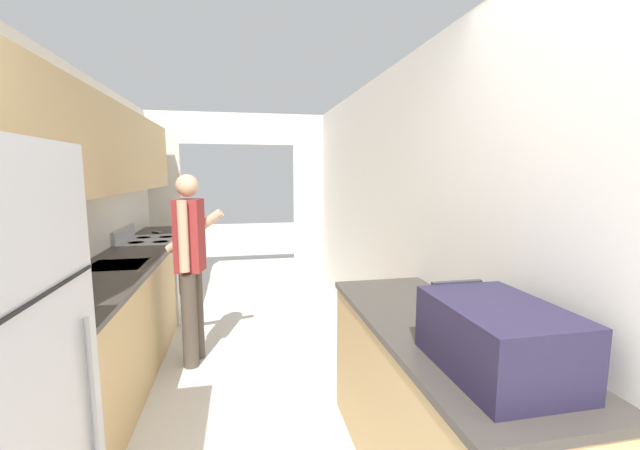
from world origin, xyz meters
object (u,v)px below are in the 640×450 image
at_px(range_oven, 154,278).
at_px(person, 191,264).
at_px(suitcase, 497,337).
at_px(knife, 156,232).

relative_size(range_oven, person, 0.64).
distance_m(range_oven, suitcase, 3.93).
height_order(person, knife, person).
bearing_deg(range_oven, knife, 96.28).
bearing_deg(knife, range_oven, -128.14).
xyz_separation_m(person, knife, (-0.62, 1.74, 0.03)).
distance_m(person, suitcase, 2.55).
height_order(suitcase, knife, suitcase).
bearing_deg(suitcase, person, 122.53).
xyz_separation_m(suitcase, knife, (-1.99, 3.89, -0.13)).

